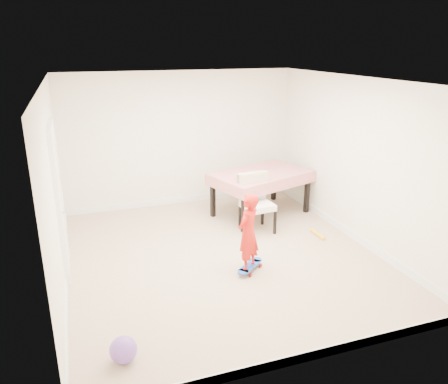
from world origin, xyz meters
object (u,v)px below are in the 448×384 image
object	(u,v)px
skateboard	(250,268)
child	(248,235)
dining_chair	(258,204)
dining_table	(261,193)
balloon	(123,350)

from	to	relation	value
skateboard	child	size ratio (longest dim) A/B	0.50
dining_chair	skateboard	world-z (taller)	dining_chair
dining_table	balloon	xyz separation A→B (m)	(-2.93, -3.27, -0.27)
child	balloon	world-z (taller)	child
skateboard	dining_chair	bearing A→B (deg)	23.27
balloon	dining_chair	bearing A→B (deg)	45.02
balloon	child	bearing A→B (deg)	34.74
skateboard	balloon	world-z (taller)	balloon
dining_chair	balloon	world-z (taller)	dining_chair
dining_chair	child	size ratio (longest dim) A/B	0.88
dining_table	dining_chair	xyz separation A→B (m)	(-0.37, -0.71, 0.09)
dining_table	balloon	distance (m)	4.40
dining_table	dining_chair	world-z (taller)	dining_chair
dining_table	child	xyz separation A→B (m)	(-1.06, -1.97, 0.15)
child	balloon	distance (m)	2.32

